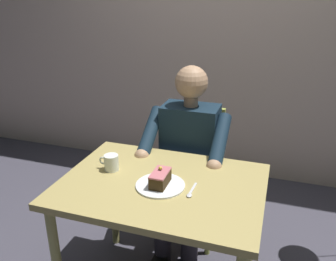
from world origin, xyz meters
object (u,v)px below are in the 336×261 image
(chair, at_px, (193,166))
(dessert_spoon, at_px, (191,192))
(cake_slice, at_px, (160,178))
(dining_table, at_px, (162,198))
(coffee_cup, at_px, (111,162))
(seated_person, at_px, (186,158))

(chair, relative_size, dessert_spoon, 6.41)
(cake_slice, bearing_deg, chair, -89.49)
(dining_table, bearing_deg, coffee_cup, -7.91)
(dining_table, height_order, dessert_spoon, dessert_spoon)
(cake_slice, height_order, coffee_cup, cake_slice)
(seated_person, distance_m, coffee_cup, 0.56)
(dining_table, relative_size, chair, 1.13)
(chair, bearing_deg, cake_slice, 90.51)
(cake_slice, xyz_separation_m, dessert_spoon, (-0.16, 0.01, -0.04))
(chair, distance_m, seated_person, 0.22)
(cake_slice, bearing_deg, seated_person, -89.32)
(cake_slice, bearing_deg, dessert_spoon, 175.60)
(dining_table, distance_m, dessert_spoon, 0.20)
(cake_slice, bearing_deg, coffee_cup, -14.33)
(coffee_cup, bearing_deg, dining_table, 172.09)
(seated_person, bearing_deg, dining_table, 90.00)
(cake_slice, xyz_separation_m, coffee_cup, (0.31, -0.08, 0.00))
(seated_person, relative_size, cake_slice, 8.81)
(seated_person, distance_m, cake_slice, 0.54)
(chair, bearing_deg, coffee_cup, 63.62)
(cake_slice, height_order, dessert_spoon, cake_slice)
(dining_table, height_order, chair, chair)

